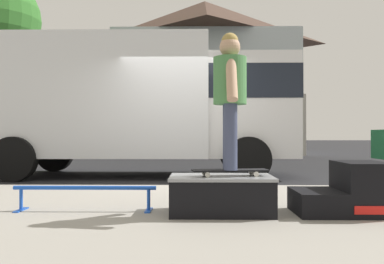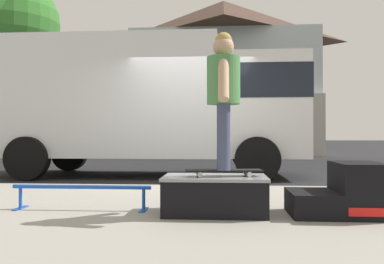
{
  "view_description": "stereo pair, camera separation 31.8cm",
  "coord_description": "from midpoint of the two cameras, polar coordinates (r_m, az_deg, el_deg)",
  "views": [
    {
      "loc": [
        0.3,
        -7.15,
        0.93
      ],
      "look_at": [
        0.22,
        -1.81,
        0.97
      ],
      "focal_mm": 38.46,
      "sensor_mm": 36.0,
      "label": 1
    },
    {
      "loc": [
        0.62,
        -7.14,
        0.93
      ],
      "look_at": [
        0.22,
        -1.81,
        0.97
      ],
      "focal_mm": 38.46,
      "sensor_mm": 36.0,
      "label": 2
    }
  ],
  "objects": [
    {
      "name": "ground_plane",
      "position": [
        7.22,
        -2.85,
        -7.82
      ],
      "size": [
        140.0,
        140.0,
        0.0
      ],
      "primitive_type": "plane",
      "color": "black"
    },
    {
      "name": "sidewalk_slab",
      "position": [
        4.26,
        -5.48,
        -12.18
      ],
      "size": [
        50.0,
        5.0,
        0.12
      ],
      "primitive_type": "cube",
      "color": "gray",
      "rests_on": "ground"
    },
    {
      "name": "skate_box",
      "position": [
        4.28,
        1.94,
        -8.5
      ],
      "size": [
        1.06,
        0.67,
        0.39
      ],
      "color": "black",
      "rests_on": "sidewalk_slab"
    },
    {
      "name": "kicker_ramp",
      "position": [
        4.5,
        18.9,
        -7.91
      ],
      "size": [
        0.92,
        0.67,
        0.53
      ],
      "color": "black",
      "rests_on": "sidewalk_slab"
    },
    {
      "name": "grind_rail",
      "position": [
        4.62,
        -16.6,
        -7.97
      ],
      "size": [
        1.53,
        0.28,
        0.27
      ],
      "color": "blue",
      "rests_on": "sidewalk_slab"
    },
    {
      "name": "skateboard",
      "position": [
        4.23,
        3.15,
        -5.37
      ],
      "size": [
        0.8,
        0.31,
        0.07
      ],
      "color": "black",
      "rests_on": "skate_box"
    },
    {
      "name": "skater_kid",
      "position": [
        4.25,
        3.14,
        5.98
      ],
      "size": [
        0.34,
        0.72,
        1.41
      ],
      "color": "#3F4766",
      "rests_on": "skateboard"
    },
    {
      "name": "box_truck",
      "position": [
        9.49,
        -8.15,
        4.23
      ],
      "size": [
        6.91,
        2.63,
        3.05
      ],
      "color": "white",
      "rests_on": "ground"
    },
    {
      "name": "house_behind",
      "position": [
        22.97,
        1.39,
        7.84
      ],
      "size": [
        9.54,
        8.23,
        8.4
      ],
      "color": "silver",
      "rests_on": "ground"
    }
  ]
}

